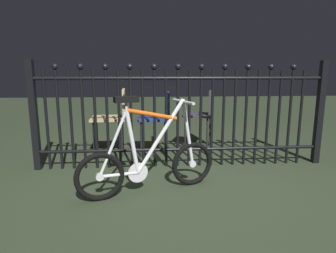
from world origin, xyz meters
name	(u,v)px	position (x,y,z in m)	size (l,w,h in m)	color
ground_plane	(189,186)	(0.00, 0.00, 0.00)	(20.00, 20.00, 0.00)	#2B3623
iron_fence	(176,113)	(-0.07, 0.61, 0.62)	(3.31, 0.07, 1.20)	black
bicycle	(149,161)	(-0.39, -0.10, 0.30)	(1.24, 0.53, 0.88)	black
chair_charcoal	(203,112)	(0.40, 1.37, 0.52)	(0.49, 0.49, 0.83)	black
chair_navy	(159,115)	(-0.24, 1.14, 0.52)	(0.41, 0.40, 0.82)	black
chair_tan	(114,114)	(-0.82, 1.18, 0.53)	(0.46, 0.46, 0.86)	black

